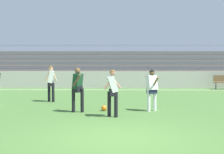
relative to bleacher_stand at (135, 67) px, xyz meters
name	(u,v)px	position (x,y,z in m)	size (l,w,h in m)	color
ground_plane	(119,138)	(-1.27, -16.91, -1.34)	(160.00, 160.00, 0.00)	#477033
field_line_sideline	(118,90)	(-1.27, -4.34, -1.34)	(44.00, 0.12, 0.01)	white
sideline_wall	(118,80)	(-1.27, -2.94, -0.78)	(48.00, 0.16, 1.12)	#BCB7AD
bleacher_stand	(135,67)	(0.00, 0.00, 0.00)	(22.63, 4.40, 3.09)	#897051
player_white_challenging	(113,89)	(-1.49, -13.82, -0.35)	(0.63, 0.46, 1.66)	black
player_dark_dropping_back	(78,86)	(-2.82, -12.89, -0.33)	(0.46, 0.65, 1.69)	black
player_white_trailing_run	(51,80)	(-4.43, -9.94, -0.34)	(0.52, 0.44, 1.68)	black
player_white_overlapping	(152,87)	(0.02, -12.58, -0.39)	(0.49, 0.71, 1.61)	white
soccer_ball	(104,108)	(-1.84, -12.56, -1.23)	(0.22, 0.22, 0.22)	orange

